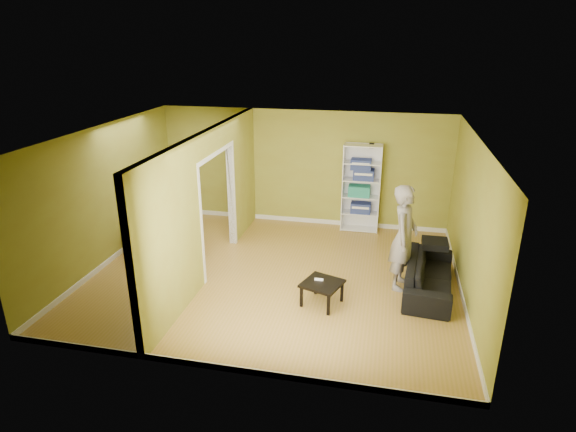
{
  "coord_description": "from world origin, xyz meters",
  "views": [
    {
      "loc": [
        1.88,
        -7.61,
        4.12
      ],
      "look_at": [
        0.2,
        0.2,
        1.1
      ],
      "focal_mm": 30.0,
      "sensor_mm": 36.0,
      "label": 1
    }
  ],
  "objects_px": {
    "dining_table": "(169,222)",
    "person": "(405,229)",
    "sofa": "(430,271)",
    "chair_far": "(185,219)",
    "chair_near": "(162,238)",
    "bookshelf": "(361,188)",
    "chair_left": "(132,225)",
    "coffee_table": "(322,286)"
  },
  "relations": [
    {
      "from": "chair_near",
      "to": "sofa",
      "type": "bearing_deg",
      "value": 7.15
    },
    {
      "from": "sofa",
      "to": "dining_table",
      "type": "xyz_separation_m",
      "value": [
        -5.03,
        0.6,
        0.25
      ]
    },
    {
      "from": "bookshelf",
      "to": "chair_near",
      "type": "height_order",
      "value": "bookshelf"
    },
    {
      "from": "person",
      "to": "chair_far",
      "type": "bearing_deg",
      "value": 87.57
    },
    {
      "from": "sofa",
      "to": "chair_far",
      "type": "distance_m",
      "value": 5.05
    },
    {
      "from": "sofa",
      "to": "chair_left",
      "type": "relative_size",
      "value": 1.96
    },
    {
      "from": "dining_table",
      "to": "person",
      "type": "bearing_deg",
      "value": -6.95
    },
    {
      "from": "sofa",
      "to": "person",
      "type": "xyz_separation_m",
      "value": [
        -0.47,
        0.04,
        0.71
      ]
    },
    {
      "from": "person",
      "to": "chair_near",
      "type": "height_order",
      "value": "person"
    },
    {
      "from": "sofa",
      "to": "dining_table",
      "type": "relative_size",
      "value": 1.75
    },
    {
      "from": "chair_far",
      "to": "chair_near",
      "type": "bearing_deg",
      "value": 110.52
    },
    {
      "from": "person",
      "to": "chair_far",
      "type": "relative_size",
      "value": 2.27
    },
    {
      "from": "sofa",
      "to": "chair_far",
      "type": "relative_size",
      "value": 2.03
    },
    {
      "from": "coffee_table",
      "to": "dining_table",
      "type": "distance_m",
      "value": 3.61
    },
    {
      "from": "bookshelf",
      "to": "chair_left",
      "type": "relative_size",
      "value": 1.97
    },
    {
      "from": "chair_far",
      "to": "person",
      "type": "bearing_deg",
      "value": -173.68
    },
    {
      "from": "person",
      "to": "bookshelf",
      "type": "xyz_separation_m",
      "value": [
        -0.89,
        2.53,
        -0.11
      ]
    },
    {
      "from": "chair_left",
      "to": "person",
      "type": "bearing_deg",
      "value": 63.44
    },
    {
      "from": "person",
      "to": "chair_near",
      "type": "bearing_deg",
      "value": 101.59
    },
    {
      "from": "coffee_table",
      "to": "chair_left",
      "type": "relative_size",
      "value": 0.59
    },
    {
      "from": "dining_table",
      "to": "sofa",
      "type": "bearing_deg",
      "value": -6.78
    },
    {
      "from": "chair_near",
      "to": "chair_left",
      "type": "bearing_deg",
      "value": 158.15
    },
    {
      "from": "person",
      "to": "dining_table",
      "type": "xyz_separation_m",
      "value": [
        -4.55,
        0.56,
        -0.46
      ]
    },
    {
      "from": "chair_left",
      "to": "chair_far",
      "type": "height_order",
      "value": "chair_left"
    },
    {
      "from": "dining_table",
      "to": "chair_near",
      "type": "distance_m",
      "value": 0.59
    },
    {
      "from": "chair_near",
      "to": "person",
      "type": "bearing_deg",
      "value": 7.66
    },
    {
      "from": "bookshelf",
      "to": "person",
      "type": "bearing_deg",
      "value": -70.59
    },
    {
      "from": "person",
      "to": "bookshelf",
      "type": "relative_size",
      "value": 1.11
    },
    {
      "from": "sofa",
      "to": "bookshelf",
      "type": "relative_size",
      "value": 0.99
    },
    {
      "from": "person",
      "to": "sofa",
      "type": "bearing_deg",
      "value": -83.66
    },
    {
      "from": "bookshelf",
      "to": "coffee_table",
      "type": "bearing_deg",
      "value": -95.96
    },
    {
      "from": "sofa",
      "to": "bookshelf",
      "type": "bearing_deg",
      "value": 33.42
    },
    {
      "from": "person",
      "to": "coffee_table",
      "type": "relative_size",
      "value": 3.69
    },
    {
      "from": "dining_table",
      "to": "chair_far",
      "type": "xyz_separation_m",
      "value": [
        0.1,
        0.54,
        -0.14
      ]
    },
    {
      "from": "bookshelf",
      "to": "coffee_table",
      "type": "relative_size",
      "value": 3.32
    },
    {
      "from": "bookshelf",
      "to": "chair_left",
      "type": "bearing_deg",
      "value": -155.54
    },
    {
      "from": "person",
      "to": "bookshelf",
      "type": "distance_m",
      "value": 2.68
    },
    {
      "from": "sofa",
      "to": "chair_near",
      "type": "height_order",
      "value": "chair_near"
    },
    {
      "from": "bookshelf",
      "to": "chair_left",
      "type": "distance_m",
      "value": 4.92
    },
    {
      "from": "dining_table",
      "to": "chair_far",
      "type": "bearing_deg",
      "value": 79.2
    },
    {
      "from": "coffee_table",
      "to": "chair_far",
      "type": "xyz_separation_m",
      "value": [
        -3.2,
        1.98,
        0.14
      ]
    },
    {
      "from": "chair_left",
      "to": "coffee_table",
      "type": "bearing_deg",
      "value": 50.22
    }
  ]
}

